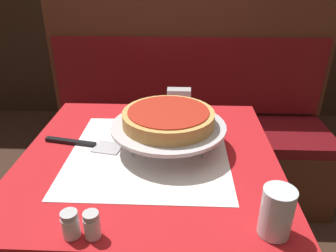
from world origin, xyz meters
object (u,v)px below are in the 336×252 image
object	(u,v)px
water_glass_near	(277,212)
pepper_shaker	(92,225)
salt_shaker	(71,224)
condiment_caddy	(212,38)
dining_table_front	(150,178)
deep_dish_pizza	(168,118)
napkin_holder	(179,99)
booth_bench	(187,143)
dining_table_rear	(210,60)
pizza_pan_stand	(168,127)
pizza_server	(85,144)

from	to	relation	value
water_glass_near	pepper_shaker	bearing A→B (deg)	-175.97
salt_shaker	pepper_shaker	size ratio (longest dim) A/B	1.00
salt_shaker	condiment_caddy	world-z (taller)	condiment_caddy
dining_table_front	pepper_shaker	size ratio (longest dim) A/B	12.46
deep_dish_pizza	napkin_holder	bearing A→B (deg)	84.64
dining_table_front	booth_bench	distance (m)	0.90
dining_table_front	booth_bench	xyz separation A→B (m)	(0.14, 0.83, -0.33)
dining_table_rear	water_glass_near	bearing A→B (deg)	-90.00
pepper_shaker	deep_dish_pizza	bearing A→B (deg)	69.35
dining_table_rear	napkin_holder	xyz separation A→B (m)	(-0.23, -1.21, 0.16)
deep_dish_pizza	pepper_shaker	bearing A→B (deg)	-110.65
dining_table_front	dining_table_rear	bearing A→B (deg)	78.35
water_glass_near	dining_table_rear	bearing A→B (deg)	90.00
deep_dish_pizza	pepper_shaker	xyz separation A→B (m)	(-0.16, -0.42, -0.08)
dining_table_front	salt_shaker	distance (m)	0.42
dining_table_rear	pizza_pan_stand	distance (m)	1.58
booth_bench	napkin_holder	world-z (taller)	booth_bench
booth_bench	napkin_holder	bearing A→B (deg)	-96.20
deep_dish_pizza	condiment_caddy	xyz separation A→B (m)	(0.27, 1.63, -0.06)
pizza_server	pepper_shaker	xyz separation A→B (m)	(0.13, -0.42, 0.03)
pizza_pan_stand	condiment_caddy	world-z (taller)	condiment_caddy
pizza_pan_stand	dining_table_front	bearing A→B (deg)	-147.03
booth_bench	napkin_holder	distance (m)	0.66
water_glass_near	condiment_caddy	world-z (taller)	condiment_caddy
dining_table_rear	pepper_shaker	size ratio (longest dim) A/B	11.44
dining_table_front	deep_dish_pizza	size ratio (longest dim) A/B	2.77
deep_dish_pizza	water_glass_near	bearing A→B (deg)	-55.81
salt_shaker	pepper_shaker	xyz separation A→B (m)	(0.05, 0.00, 0.00)
pizza_pan_stand	napkin_holder	distance (m)	0.34
dining_table_rear	pepper_shaker	bearing A→B (deg)	-102.09
dining_table_rear	water_glass_near	world-z (taller)	water_glass_near
pizza_server	condiment_caddy	xyz separation A→B (m)	(0.56, 1.62, 0.04)
pizza_pan_stand	salt_shaker	distance (m)	0.47
dining_table_front	condiment_caddy	distance (m)	1.71
condiment_caddy	booth_bench	bearing A→B (deg)	-102.69
booth_bench	pizza_pan_stand	distance (m)	0.94
deep_dish_pizza	salt_shaker	size ratio (longest dim) A/B	4.50
pizza_pan_stand	napkin_holder	size ratio (longest dim) A/B	3.84
booth_bench	condiment_caddy	size ratio (longest dim) A/B	9.36
dining_table_front	deep_dish_pizza	world-z (taller)	deep_dish_pizza
dining_table_front	deep_dish_pizza	distance (m)	0.23
deep_dish_pizza	napkin_holder	xyz separation A→B (m)	(0.03, 0.33, -0.07)
pepper_shaker	condiment_caddy	bearing A→B (deg)	78.21
booth_bench	pepper_shaker	xyz separation A→B (m)	(-0.24, -1.20, 0.46)
pizza_server	deep_dish_pizza	bearing A→B (deg)	-0.31
pizza_pan_stand	dining_table_rear	bearing A→B (deg)	80.33
pepper_shaker	pizza_server	bearing A→B (deg)	107.76
booth_bench	salt_shaker	distance (m)	1.32
condiment_caddy	salt_shaker	bearing A→B (deg)	-103.12
salt_shaker	pepper_shaker	bearing A→B (deg)	0.00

